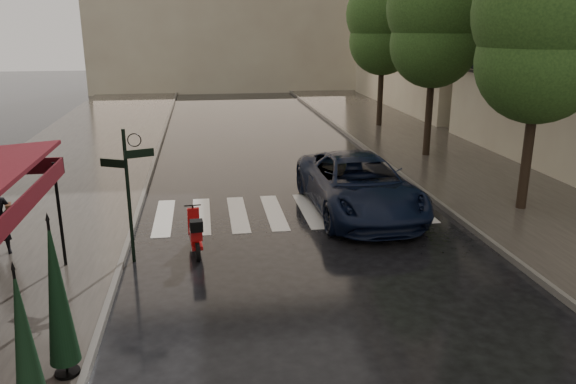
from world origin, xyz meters
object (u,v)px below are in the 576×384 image
object	(u,v)px
parked_car	(359,185)
parasol_back	(23,335)
scooter	(195,234)
parasol_front	(57,292)

from	to	relation	value
parked_car	parasol_back	size ratio (longest dim) A/B	2.71
scooter	parasol_back	world-z (taller)	parasol_back
scooter	parasol_front	size ratio (longest dim) A/B	0.61
parked_car	parasol_front	size ratio (longest dim) A/B	2.29
parked_car	parasol_back	distance (m)	10.51
scooter	parasol_front	world-z (taller)	parasol_front
parasol_front	parasol_back	xyz separation A→B (m)	(-0.28, -0.78, -0.21)
parasol_front	parasol_back	size ratio (longest dim) A/B	1.18
scooter	parked_car	xyz separation A→B (m)	(4.65, 2.35, 0.34)
scooter	parasol_front	xyz separation A→B (m)	(-1.93, -4.82, 1.03)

